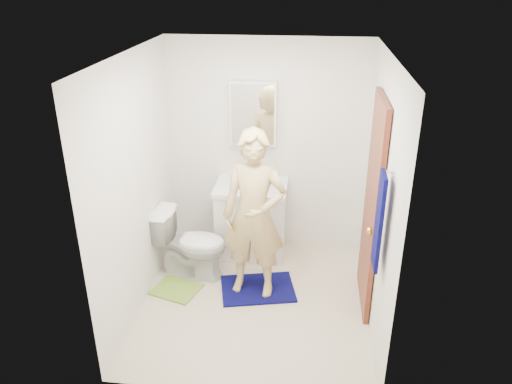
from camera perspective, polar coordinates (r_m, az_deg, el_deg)
floor at (r=5.10m, az=-0.10°, el=-12.36°), size 2.20×2.40×0.02m
ceiling at (r=4.13m, az=-0.13°, el=15.56°), size 2.20×2.40×0.02m
wall_back at (r=5.60m, az=1.32°, el=5.20°), size 2.20×0.02×2.40m
wall_front at (r=3.43m, az=-2.47°, el=-8.23°), size 2.20×0.02×2.40m
wall_left at (r=4.73m, az=-13.59°, el=0.73°), size 0.02×2.40×2.40m
wall_right at (r=4.50m, az=14.05°, el=-0.56°), size 0.02×2.40×2.40m
vanity_cabinet at (r=5.67m, az=-0.55°, el=-3.39°), size 0.75×0.55×0.80m
countertop at (r=5.48m, az=-0.57°, el=0.54°), size 0.79×0.59×0.05m
sink_basin at (r=5.48m, az=-0.57°, el=0.68°), size 0.40×0.40×0.03m
faucet at (r=5.61m, az=-0.35°, el=2.08°), size 0.03×0.03×0.12m
medicine_cabinet at (r=5.43m, az=-0.31°, el=9.00°), size 0.50×0.12×0.70m
mirror_panel at (r=5.37m, az=-0.39°, el=8.82°), size 0.46×0.01×0.66m
door at (r=4.71m, az=13.10°, el=-1.69°), size 0.05×0.80×2.05m
door_knob at (r=4.45m, az=12.88°, el=-4.35°), size 0.07×0.07×0.07m
towel at (r=3.96m, az=13.88°, el=-3.32°), size 0.03×0.24×0.80m
towel_hook at (r=3.80m, az=15.11°, el=2.27°), size 0.06×0.02×0.02m
toilet at (r=5.33m, az=-7.40°, el=-5.84°), size 0.77×0.47×0.76m
bath_mat at (r=5.24m, az=0.20°, el=-10.98°), size 0.84×0.68×0.02m
green_rug at (r=5.30m, az=-9.07°, el=-10.91°), size 0.54×0.50×0.02m
soap_dispenser at (r=5.40m, az=-2.46°, el=1.48°), size 0.09×0.10×0.18m
toothbrush_cup at (r=5.52m, az=2.04°, el=1.52°), size 0.13×0.13×0.10m
man at (r=4.77m, az=-0.21°, el=-2.69°), size 0.66×0.48×1.70m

